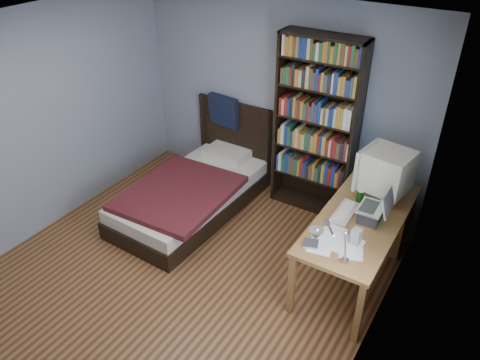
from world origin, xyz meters
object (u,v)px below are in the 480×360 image
Objects in this scene: laptop at (372,212)px; desk_lamp at (322,237)px; crt_monitor at (385,171)px; speaker at (356,237)px; desk at (372,217)px; bed at (195,190)px; bookshelf at (316,128)px; keyboard at (345,212)px; soda_can at (360,196)px.

desk_lamp is (-0.11, -1.04, 0.36)m from laptop.
speaker is at bearing -86.80° from crt_monitor.
bed is at bearing -169.91° from desk.
desk_lamp is at bearing -91.85° from crt_monitor.
crt_monitor is 2.33m from bed.
bookshelf is (-0.91, 1.96, -0.10)m from desk_lamp.
crt_monitor is 0.92m from speaker.
bed reaches higher than keyboard.
crt_monitor is 1.06m from bookshelf.
bookshelf is (-1.01, 1.33, 0.28)m from speaker.
bookshelf reaches higher than soda_can.
desk is 0.65m from laptop.
speaker is (0.09, -0.90, 0.39)m from desk.
crt_monitor reaches higher than soda_can.
crt_monitor is 1.26× the size of keyboard.
crt_monitor reaches higher than laptop.
speaker is at bearing -57.99° from keyboard.
laptop is 2.84× the size of soda_can.
speaker reaches higher than keyboard.
laptop is 0.17× the size of bookshelf.
soda_can is 2.09m from bed.
speaker is (-0.01, -0.41, -0.02)m from laptop.
desk is 1.71m from desk_lamp.
bookshelf is at bearing 137.82° from laptop.
soda_can is at bearing 79.16° from keyboard.
laptop reaches higher than soda_can.
bed reaches higher than laptop.
desk_lamp is 1.36× the size of keyboard.
desk_lamp is at bearing -90.36° from desk.
crt_monitor is at bearing 56.51° from soda_can.
bookshelf reaches higher than desk_lamp.
bed is at bearing 174.58° from speaker.
desk is at bearing 10.09° from bed.
crt_monitor is 1.44× the size of laptop.
laptop is 0.27m from keyboard.
desk is 0.80× the size of bed.
desk is 13.30× the size of soda_can.
bookshelf is at bearing 135.01° from speaker.
soda_can is (-0.21, 0.26, -0.04)m from laptop.
desk_lamp is at bearing -91.01° from speaker.
soda_can is at bearing 4.01° from bed.
speaker is 0.07× the size of bookshelf.
desk_lamp is 0.74m from speaker.
soda_can is (-0.20, 0.67, -0.02)m from speaker.
soda_can is 0.06× the size of bookshelf.
bed is (-1.97, 0.13, -0.49)m from keyboard.
bookshelf reaches higher than keyboard.
desk_lamp is 0.27× the size of bookshelf.
desk is 0.99m from speaker.
laptop is at bearing -50.92° from soda_can.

